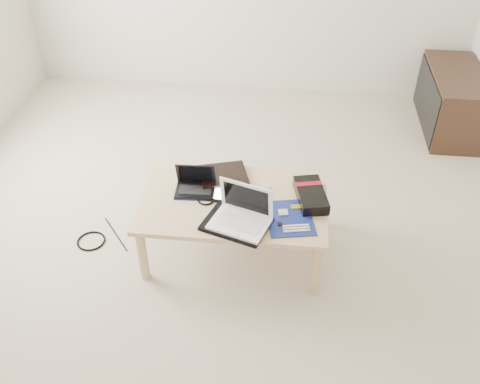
# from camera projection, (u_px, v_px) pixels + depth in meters

# --- Properties ---
(ground) EXTENTS (4.00, 4.00, 0.00)m
(ground) POSITION_uv_depth(u_px,v_px,m) (214.00, 223.00, 3.60)
(ground) COLOR #BBB097
(ground) RESTS_ON ground
(coffee_table) EXTENTS (1.10, 0.70, 0.40)m
(coffee_table) POSITION_uv_depth(u_px,v_px,m) (234.00, 206.00, 3.19)
(coffee_table) COLOR tan
(coffee_table) RESTS_ON ground
(media_cabinet) EXTENTS (0.41, 0.90, 0.50)m
(media_cabinet) POSITION_uv_depth(u_px,v_px,m) (451.00, 101.00, 4.43)
(media_cabinet) COLOR #3D2419
(media_cabinet) RESTS_ON ground
(book) EXTENTS (0.35, 0.32, 0.03)m
(book) POSITION_uv_depth(u_px,v_px,m) (223.00, 175.00, 3.33)
(book) COLOR black
(book) RESTS_ON coffee_table
(netbook) EXTENTS (0.24, 0.18, 0.17)m
(netbook) POSITION_uv_depth(u_px,v_px,m) (195.00, 185.00, 3.21)
(netbook) COLOR black
(netbook) RESTS_ON coffee_table
(tablet) EXTENTS (0.25, 0.20, 0.01)m
(tablet) POSITION_uv_depth(u_px,v_px,m) (220.00, 193.00, 3.20)
(tablet) COLOR black
(tablet) RESTS_ON coffee_table
(remote) EXTENTS (0.06, 0.20, 0.02)m
(remote) POSITION_uv_depth(u_px,v_px,m) (264.00, 195.00, 3.18)
(remote) COLOR silver
(remote) RESTS_ON coffee_table
(neoprene_sleeve) EXTENTS (0.42, 0.36, 0.02)m
(neoprene_sleeve) POSITION_uv_depth(u_px,v_px,m) (236.00, 224.00, 2.98)
(neoprene_sleeve) COLOR black
(neoprene_sleeve) RESTS_ON coffee_table
(white_laptop) EXTENTS (0.37, 0.31, 0.23)m
(white_laptop) POSITION_uv_depth(u_px,v_px,m) (242.00, 215.00, 2.95)
(white_laptop) COLOR white
(white_laptop) RESTS_ON neoprene_sleeve
(motherboard) EXTENTS (0.31, 0.36, 0.01)m
(motherboard) POSITION_uv_depth(u_px,v_px,m) (290.00, 218.00, 3.03)
(motherboard) COLOR #0B124C
(motherboard) RESTS_ON coffee_table
(gpu_box) EXTENTS (0.22, 0.34, 0.07)m
(gpu_box) POSITION_uv_depth(u_px,v_px,m) (311.00, 195.00, 3.14)
(gpu_box) COLOR black
(gpu_box) RESTS_ON coffee_table
(cable_coil) EXTENTS (0.12, 0.12, 0.01)m
(cable_coil) POSITION_uv_depth(u_px,v_px,m) (206.00, 200.00, 3.15)
(cable_coil) COLOR black
(cable_coil) RESTS_ON coffee_table
(floor_cable_coil) EXTENTS (0.22, 0.22, 0.01)m
(floor_cable_coil) POSITION_uv_depth(u_px,v_px,m) (91.00, 241.00, 3.45)
(floor_cable_coil) COLOR black
(floor_cable_coil) RESTS_ON ground
(floor_cable_trail) EXTENTS (0.24, 0.30, 0.01)m
(floor_cable_trail) POSITION_uv_depth(u_px,v_px,m) (116.00, 234.00, 3.51)
(floor_cable_trail) COLOR black
(floor_cable_trail) RESTS_ON ground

